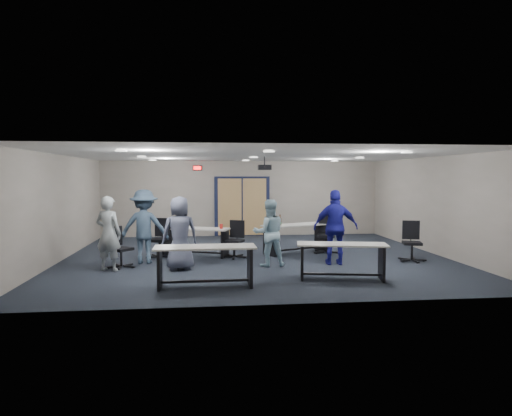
{
  "coord_description": "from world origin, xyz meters",
  "views": [
    {
      "loc": [
        -1.33,
        -11.96,
        2.16
      ],
      "look_at": [
        -0.03,
        -0.3,
        1.34
      ],
      "focal_mm": 32.0,
      "sensor_mm": 36.0,
      "label": 1
    }
  ],
  "objects": [
    {
      "name": "person_gray",
      "position": [
        -3.52,
        -1.34,
        0.86
      ],
      "size": [
        0.73,
        0.61,
        1.71
      ],
      "primitive_type": "imported",
      "rotation": [
        0.0,
        0.0,
        2.76
      ],
      "color": "#9AA4A8",
      "rests_on": "floor"
    },
    {
      "name": "person_lightblue",
      "position": [
        0.19,
        -1.2,
        0.8
      ],
      "size": [
        0.81,
        0.65,
        1.6
      ],
      "primitive_type": "imported",
      "rotation": [
        0.0,
        0.0,
        3.2
      ],
      "color": "#A4C9D9",
      "rests_on": "floor"
    },
    {
      "name": "table_front_left",
      "position": [
        -1.34,
        -3.11,
        0.55
      ],
      "size": [
        1.97,
        0.68,
        0.8
      ],
      "rotation": [
        0.0,
        0.0,
        0.01
      ],
      "color": "beige",
      "rests_on": "floor"
    },
    {
      "name": "exit_sign",
      "position": [
        -1.6,
        4.44,
        2.45
      ],
      "size": [
        0.32,
        0.07,
        0.18
      ],
      "color": "black",
      "rests_on": "back_wall"
    },
    {
      "name": "table_back_right",
      "position": [
        1.21,
        0.57,
        0.56
      ],
      "size": [
        2.1,
        1.41,
        1.11
      ],
      "rotation": [
        0.0,
        0.0,
        0.41
      ],
      "color": "beige",
      "rests_on": "floor"
    },
    {
      "name": "back_wall",
      "position": [
        0.0,
        4.5,
        1.35
      ],
      "size": [
        10.0,
        0.04,
        2.7
      ],
      "primitive_type": "cube",
      "color": "gray",
      "rests_on": "floor"
    },
    {
      "name": "right_wall",
      "position": [
        5.0,
        0.0,
        1.35
      ],
      "size": [
        0.04,
        9.0,
        2.7
      ],
      "primitive_type": "cube",
      "color": "gray",
      "rests_on": "floor"
    },
    {
      "name": "floor",
      "position": [
        0.0,
        0.0,
        0.0
      ],
      "size": [
        10.0,
        10.0,
        0.0
      ],
      "primitive_type": "plane",
      "color": "black",
      "rests_on": "ground"
    },
    {
      "name": "table_front_right",
      "position": [
        1.5,
        -2.78,
        0.51
      ],
      "size": [
        1.94,
        0.97,
        0.75
      ],
      "rotation": [
        0.0,
        0.0,
        -0.19
      ],
      "color": "beige",
      "rests_on": "floor"
    },
    {
      "name": "chair_back_a",
      "position": [
        -2.53,
        0.18,
        0.52
      ],
      "size": [
        0.82,
        0.82,
        1.04
      ],
      "primitive_type": null,
      "rotation": [
        0.0,
        0.0,
        -0.31
      ],
      "color": "black",
      "rests_on": "floor"
    },
    {
      "name": "table_back_left",
      "position": [
        -1.59,
        0.4,
        0.52
      ],
      "size": [
        1.98,
        1.25,
        0.89
      ],
      "rotation": [
        0.0,
        0.0,
        -0.36
      ],
      "color": "beige",
      "rests_on": "floor"
    },
    {
      "name": "left_wall",
      "position": [
        -5.0,
        0.0,
        1.35
      ],
      "size": [
        0.04,
        9.0,
        2.7
      ],
      "primitive_type": "cube",
      "color": "gray",
      "rests_on": "floor"
    },
    {
      "name": "chair_loose_right",
      "position": [
        3.87,
        -1.02,
        0.51
      ],
      "size": [
        0.79,
        0.79,
        1.02
      ],
      "primitive_type": null,
      "rotation": [
        0.0,
        0.0,
        -0.28
      ],
      "color": "black",
      "rests_on": "floor"
    },
    {
      "name": "ceiling_can_lights",
      "position": [
        0.0,
        0.25,
        2.67
      ],
      "size": [
        6.24,
        5.74,
        0.02
      ],
      "primitive_type": null,
      "color": "white",
      "rests_on": "ceiling"
    },
    {
      "name": "ceiling",
      "position": [
        0.0,
        0.0,
        2.7
      ],
      "size": [
        10.0,
        9.0,
        0.04
      ],
      "primitive_type": "cube",
      "color": "white",
      "rests_on": "back_wall"
    },
    {
      "name": "chair_back_d",
      "position": [
        2.03,
        0.39,
        0.54
      ],
      "size": [
        0.86,
        0.86,
        1.09
      ],
      "primitive_type": null,
      "rotation": [
        0.0,
        0.0,
        -0.32
      ],
      "color": "black",
      "rests_on": "floor"
    },
    {
      "name": "chair_back_b",
      "position": [
        -0.57,
        -0.02,
        0.49
      ],
      "size": [
        0.83,
        0.83,
        0.98
      ],
      "primitive_type": null,
      "rotation": [
        0.0,
        0.0,
        -0.46
      ],
      "color": "black",
      "rests_on": "floor"
    },
    {
      "name": "front_wall",
      "position": [
        0.0,
        -4.5,
        1.35
      ],
      "size": [
        10.0,
        0.04,
        2.7
      ],
      "primitive_type": "cube",
      "color": "gray",
      "rests_on": "floor"
    },
    {
      "name": "ceiling_projector",
      "position": [
        0.3,
        0.5,
        2.4
      ],
      "size": [
        0.35,
        0.32,
        0.37
      ],
      "color": "black",
      "rests_on": "ceiling"
    },
    {
      "name": "chair_loose_left",
      "position": [
        -3.3,
        -1.05,
        0.49
      ],
      "size": [
        0.86,
        0.86,
        0.97
      ],
      "primitive_type": null,
      "rotation": [
        0.0,
        0.0,
        0.91
      ],
      "color": "black",
      "rests_on": "floor"
    },
    {
      "name": "person_plaid",
      "position": [
        -1.92,
        -1.42,
        0.85
      ],
      "size": [
        0.95,
        0.74,
        1.7
      ],
      "primitive_type": "imported",
      "rotation": [
        0.0,
        0.0,
        3.41
      ],
      "color": "#4F556D",
      "rests_on": "floor"
    },
    {
      "name": "double_door",
      "position": [
        0.0,
        4.46,
        1.05
      ],
      "size": [
        2.0,
        0.07,
        2.2
      ],
      "color": "#101632",
      "rests_on": "back_wall"
    },
    {
      "name": "person_navy",
      "position": [
        1.83,
        -1.19,
        0.92
      ],
      "size": [
        1.12,
        0.59,
        1.83
      ],
      "primitive_type": "imported",
      "rotation": [
        0.0,
        0.0,
        3.0
      ],
      "color": "navy",
      "rests_on": "floor"
    },
    {
      "name": "person_back",
      "position": [
        -2.83,
        -0.51,
        0.92
      ],
      "size": [
        1.2,
        0.7,
        1.83
      ],
      "primitive_type": "imported",
      "rotation": [
        0.0,
        0.0,
        3.12
      ],
      "color": "#374B63",
      "rests_on": "floor"
    }
  ]
}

